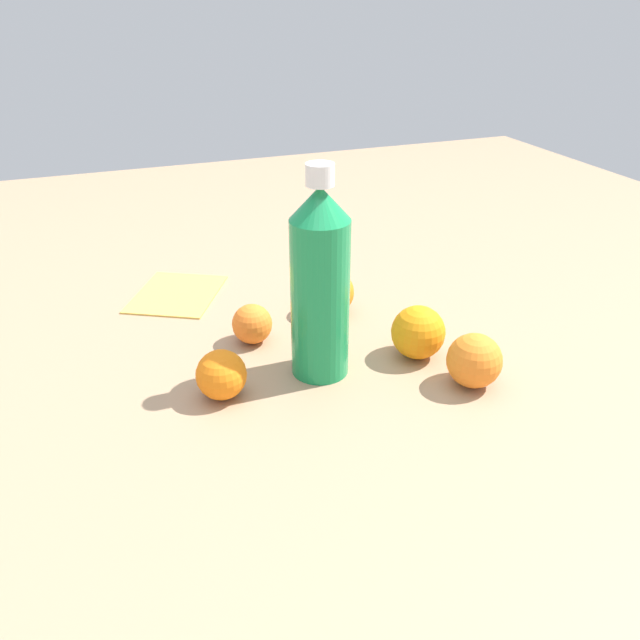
# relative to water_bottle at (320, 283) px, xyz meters

# --- Properties ---
(ground_plane) EXTENTS (2.40, 2.40, 0.00)m
(ground_plane) POSITION_rel_water_bottle_xyz_m (-0.01, -0.04, -0.14)
(ground_plane) COLOR #9E7F60
(water_bottle) EXTENTS (0.08, 0.08, 0.29)m
(water_bottle) POSITION_rel_water_bottle_xyz_m (0.00, 0.00, 0.00)
(water_bottle) COLOR #198C4C
(water_bottle) RESTS_ON ground_plane
(orange_0) EXTENTS (0.07, 0.07, 0.07)m
(orange_0) POSITION_rel_water_bottle_xyz_m (-0.16, 0.08, -0.10)
(orange_0) COLOR orange
(orange_0) RESTS_ON ground_plane
(orange_1) EXTENTS (0.08, 0.08, 0.08)m
(orange_1) POSITION_rel_water_bottle_xyz_m (0.01, 0.15, -0.10)
(orange_1) COLOR orange
(orange_1) RESTS_ON ground_plane
(orange_2) EXTENTS (0.06, 0.06, 0.06)m
(orange_2) POSITION_rel_water_bottle_xyz_m (-0.11, -0.07, -0.11)
(orange_2) COLOR orange
(orange_2) RESTS_ON ground_plane
(orange_3) EXTENTS (0.07, 0.07, 0.07)m
(orange_3) POSITION_rel_water_bottle_xyz_m (0.01, -0.14, -0.10)
(orange_3) COLOR orange
(orange_3) RESTS_ON ground_plane
(orange_4) EXTENTS (0.07, 0.07, 0.07)m
(orange_4) POSITION_rel_water_bottle_xyz_m (0.11, 0.18, -0.10)
(orange_4) COLOR orange
(orange_4) RESTS_ON ground_plane
(folded_napkin) EXTENTS (0.21, 0.20, 0.01)m
(folded_napkin) POSITION_rel_water_bottle_xyz_m (-0.32, -0.15, -0.13)
(folded_napkin) COLOR #E5B24C
(folded_napkin) RESTS_ON ground_plane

